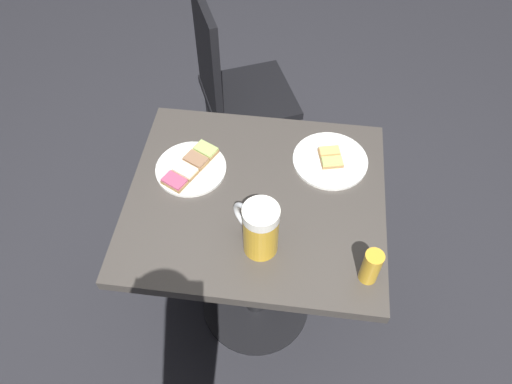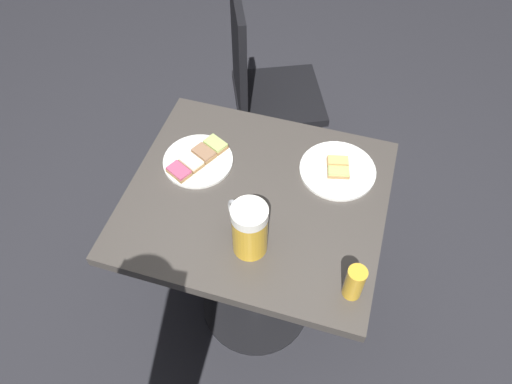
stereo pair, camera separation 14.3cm
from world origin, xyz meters
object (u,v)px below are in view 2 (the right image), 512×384
object	(u,v)px
beer_glass_small	(354,283)
cafe_chair	(262,84)
beer_mug	(249,228)
plate_far	(338,170)
plate_near	(198,160)

from	to	relation	value
beer_glass_small	cafe_chair	distance (m)	1.15
beer_mug	cafe_chair	size ratio (longest dim) A/B	0.19
plate_far	beer_mug	bearing A→B (deg)	-28.66
plate_near	beer_glass_small	bearing A→B (deg)	60.52
plate_near	beer_glass_small	xyz separation A→B (m)	(0.30, 0.54, 0.05)
plate_far	beer_mug	distance (m)	0.39
plate_far	beer_mug	xyz separation A→B (m)	(0.33, -0.18, 0.08)
plate_far	beer_glass_small	size ratio (longest dim) A/B	2.12
plate_near	beer_glass_small	world-z (taller)	beer_glass_small
beer_mug	plate_near	bearing A→B (deg)	-135.21
beer_glass_small	plate_far	bearing A→B (deg)	-164.08
plate_far	beer_glass_small	xyz separation A→B (m)	(0.39, 0.11, 0.05)
cafe_chair	plate_near	bearing A→B (deg)	-25.19
plate_far	beer_mug	size ratio (longest dim) A/B	1.35
beer_mug	cafe_chair	xyz separation A→B (m)	(-0.93, -0.23, -0.32)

